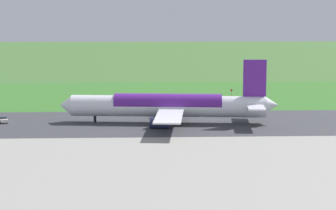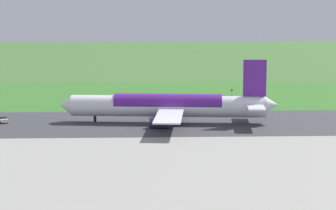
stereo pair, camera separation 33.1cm
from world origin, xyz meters
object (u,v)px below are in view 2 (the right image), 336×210
(airliner_main, at_px, (170,106))
(no_stopping_sign, at_px, (232,92))
(service_car_ops, at_px, (2,119))
(traffic_cone_orange, at_px, (222,96))

(airliner_main, xyz_separation_m, no_stopping_sign, (-22.03, -46.32, -2.88))
(service_car_ops, xyz_separation_m, traffic_cone_orange, (-60.35, -44.68, -0.57))
(airliner_main, bearing_deg, no_stopping_sign, -115.44)
(service_car_ops, bearing_deg, traffic_cone_orange, -143.49)
(airliner_main, xyz_separation_m, traffic_cone_orange, (-18.92, -46.79, -4.08))
(service_car_ops, xyz_separation_m, no_stopping_sign, (-63.46, -44.20, 0.63))
(airliner_main, height_order, traffic_cone_orange, airliner_main)
(no_stopping_sign, distance_m, traffic_cone_orange, 3.37)
(service_car_ops, height_order, no_stopping_sign, no_stopping_sign)
(no_stopping_sign, relative_size, traffic_cone_orange, 4.50)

